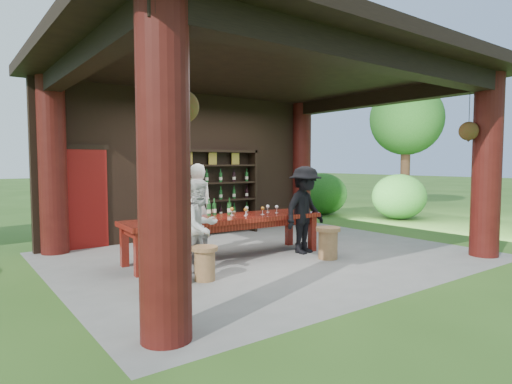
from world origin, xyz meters
TOP-DOWN VIEW (x-y plane):
  - ground at (0.00, 0.00)m, footprint 90.00×90.00m
  - pavilion at (-0.01, 0.43)m, footprint 7.50×6.00m
  - wine_shelf at (0.29, 2.45)m, footprint 2.28×0.35m
  - tasting_table at (-0.78, 0.26)m, footprint 3.70×1.16m
  - stool_near_left at (-1.81, -0.79)m, footprint 0.38×0.38m
  - stool_near_right at (0.66, -0.87)m, footprint 0.43×0.43m
  - stool_far_left at (-2.61, -0.84)m, footprint 0.36×0.36m
  - host at (-1.01, 0.91)m, footprint 0.70×0.55m
  - guest_woman at (-1.69, -0.46)m, footprint 0.86×0.76m
  - guest_man at (0.66, -0.26)m, footprint 1.16×0.82m
  - table_bottles at (-0.78, 0.54)m, footprint 0.49×0.14m
  - table_glasses at (-0.14, 0.23)m, footprint 0.95×0.32m
  - napkin_basket at (-1.77, 0.31)m, footprint 0.27×0.20m
  - shrubs at (1.29, 0.60)m, footprint 14.44×8.55m
  - trees at (3.89, 1.38)m, footprint 20.47×10.58m

SIDE VIEW (x-z plane):
  - ground at x=0.00m, z-range 0.00..0.00m
  - stool_far_left at x=-2.61m, z-range 0.01..0.49m
  - stool_near_left at x=-1.81m, z-range 0.01..0.51m
  - stool_near_right at x=0.66m, z-range 0.02..0.58m
  - shrubs at x=1.29m, z-range -0.13..1.23m
  - tasting_table at x=-0.78m, z-range 0.26..1.01m
  - guest_woman at x=-1.69m, z-range 0.00..1.47m
  - napkin_basket at x=-1.77m, z-range 0.75..0.89m
  - guest_man at x=0.66m, z-range 0.00..1.64m
  - table_glasses at x=-0.14m, z-range 0.75..0.90m
  - host at x=-1.01m, z-range 0.00..1.69m
  - table_bottles at x=-0.78m, z-range 0.75..1.06m
  - wine_shelf at x=0.29m, z-range 0.01..2.02m
  - pavilion at x=-0.01m, z-range 0.33..3.93m
  - trees at x=3.89m, z-range 0.97..5.77m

